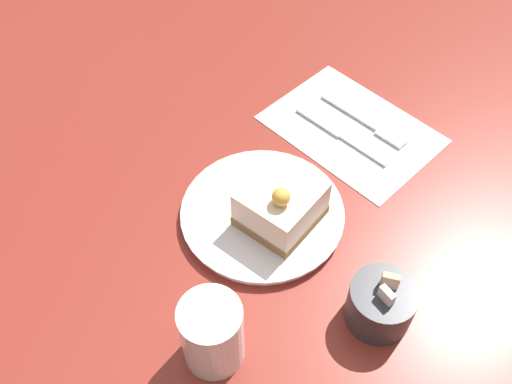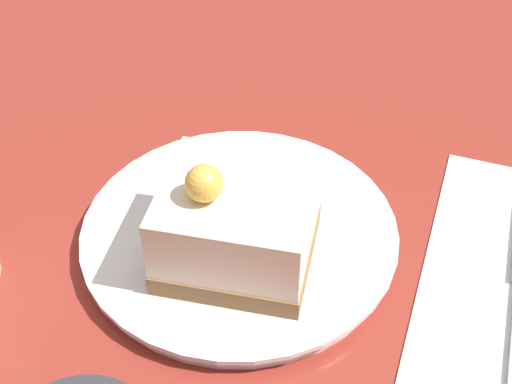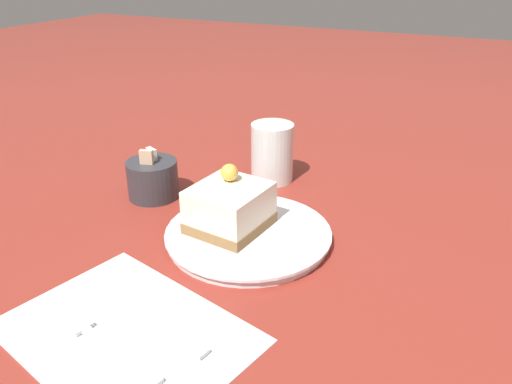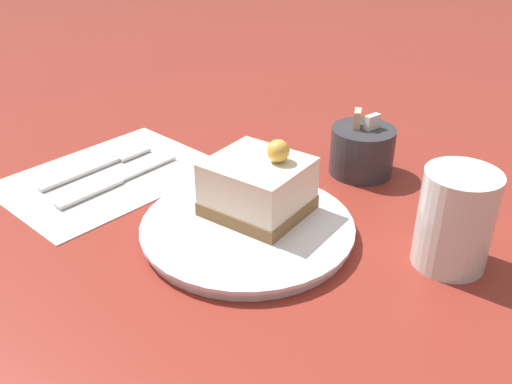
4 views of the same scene
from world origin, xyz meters
name	(u,v)px [view 2 (image 2 of 4)]	position (x,y,z in m)	size (l,w,h in m)	color
ground_plane	(292,266)	(0.00, 0.00, 0.00)	(4.00, 4.00, 0.00)	maroon
plate	(240,234)	(0.04, -0.02, 0.01)	(0.22, 0.22, 0.01)	white
cake_slice	(237,223)	(0.04, 0.01, 0.05)	(0.11, 0.10, 0.08)	olive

